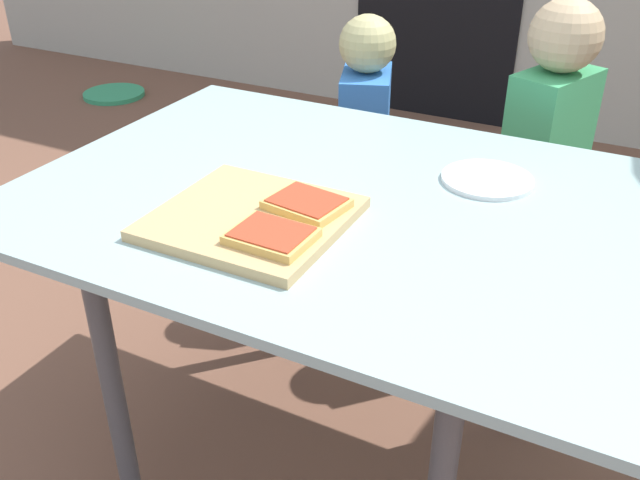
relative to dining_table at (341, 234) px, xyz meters
The scene contains 9 objects.
ground_plane 0.68m from the dining_table, ahead, with size 16.00×16.00×0.00m, color brown.
dining_table is the anchor object (origin of this frame).
cutting_board 0.23m from the dining_table, 118.54° to the right, with size 0.34×0.32×0.02m, color tan.
pizza_slice_near_right 0.27m from the dining_table, 93.35° to the right, with size 0.14×0.11×0.02m.
pizza_slice_far_right 0.16m from the dining_table, 98.83° to the right, with size 0.15×0.13×0.02m.
plate_white_right 0.32m from the dining_table, 39.16° to the left, with size 0.19×0.19×0.01m, color white.
child_left 0.77m from the dining_table, 110.30° to the left, with size 0.21×0.27×0.96m.
child_right 0.77m from the dining_table, 69.57° to the left, with size 0.21×0.27×1.05m.
garden_hose_coil 3.26m from the dining_table, 141.31° to the left, with size 0.37×0.37×0.03m, color #35A169.
Camera 1 is at (0.53, -1.13, 1.39)m, focal length 39.51 mm.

